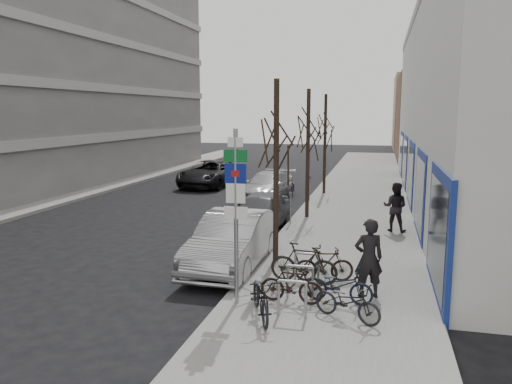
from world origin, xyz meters
The scene contains 25 objects.
ground centered at (0.00, 0.00, 0.00)m, with size 120.00×120.00×0.00m, color black.
sidewalk_east centered at (4.50, 10.00, 0.07)m, with size 5.00×70.00×0.15m, color slate.
sidewalk_west centered at (-11.00, 10.00, 0.07)m, with size 3.00×70.00×0.15m, color slate.
brick_building_far centered at (13.00, 40.00, 4.00)m, with size 12.00×14.00×8.00m, color brown.
tan_building_far centered at (13.50, 55.00, 4.50)m, with size 13.00×12.00×9.00m, color #937A5B.
highway_sign_pole centered at (2.40, -0.01, 2.46)m, with size 0.55×0.10×4.20m.
bike_rack centered at (3.80, 0.60, 0.66)m, with size 0.66×2.26×0.83m.
tree_near centered at (2.60, 3.50, 4.10)m, with size 1.80×1.80×5.50m.
tree_mid centered at (2.60, 10.00, 4.10)m, with size 1.80×1.80×5.50m.
tree_far centered at (2.60, 16.50, 4.10)m, with size 1.80×1.80×5.50m.
meter_front centered at (2.15, 3.00, 0.92)m, with size 0.10×0.08×1.27m.
meter_mid centered at (2.15, 8.50, 0.92)m, with size 0.10×0.08×1.27m.
meter_back centered at (2.15, 14.00, 0.92)m, with size 0.10×0.08×1.27m.
bike_near_left centered at (3.15, -0.68, 0.70)m, with size 0.55×1.82×1.11m, color black.
bike_near_right centered at (3.65, 0.29, 0.60)m, with size 0.44×1.50×0.91m, color black.
bike_mid_curb centered at (4.70, 0.57, 0.65)m, with size 0.49×1.62×0.99m, color black.
bike_mid_inner centered at (3.72, 1.70, 0.70)m, with size 0.54×1.81×1.10m, color black.
bike_far_curb centered at (4.98, -0.37, 0.63)m, with size 0.47×1.57×0.96m, color black.
bike_far_inner centered at (4.22, 1.96, 0.63)m, with size 0.47×1.56×0.95m, color black.
parked_car_front centered at (1.40, 3.00, 0.81)m, with size 1.72×4.94×1.63m, color #ADACB2.
parked_car_mid centered at (1.08, 7.83, 0.74)m, with size 1.75×4.36×1.48m, color #48484C.
parked_car_back centered at (-0.20, 14.58, 0.71)m, with size 1.98×4.87×1.41m, color #A8A7AD.
lane_car centered at (-4.63, 18.37, 0.79)m, with size 2.63×5.70×1.58m, color black.
pedestrian_near centered at (5.36, 1.11, 1.12)m, with size 0.70×0.46×1.93m, color black.
pedestrian_far centered at (6.15, 8.24, 1.08)m, with size 0.69×0.47×1.86m, color black.
Camera 1 is at (5.54, -10.68, 4.57)m, focal length 35.00 mm.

